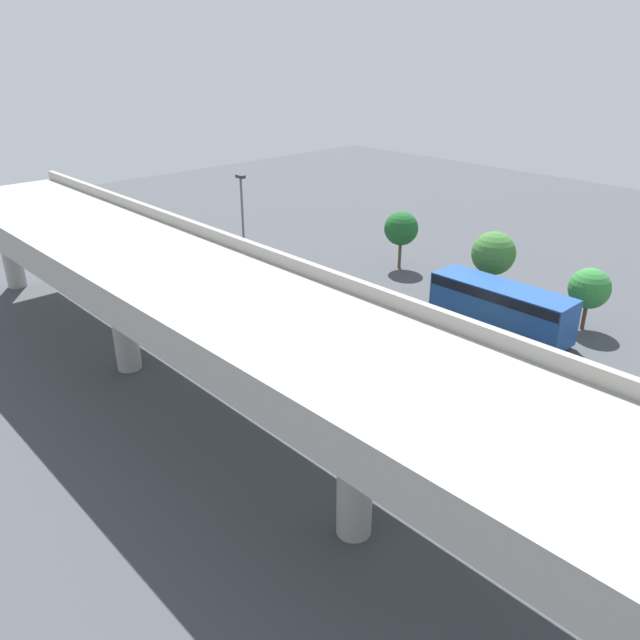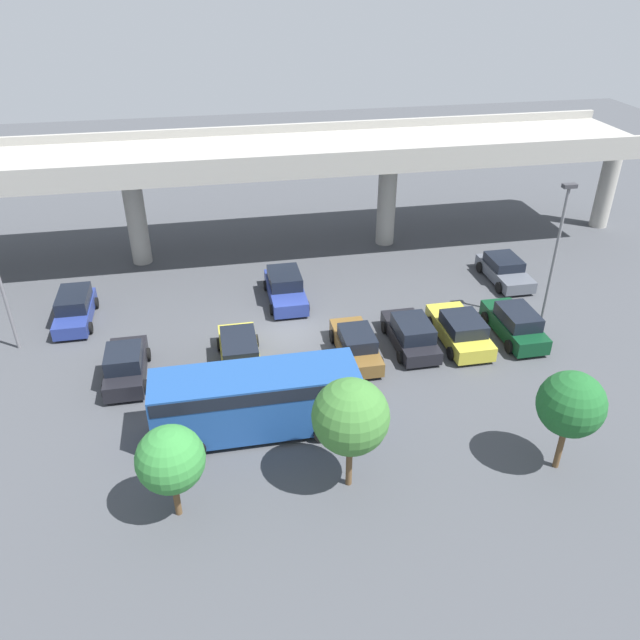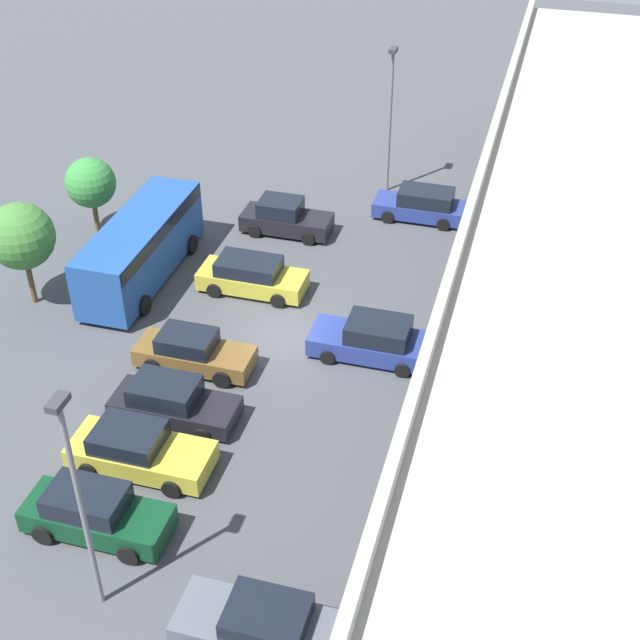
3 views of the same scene
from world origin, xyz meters
TOP-DOWN VIEW (x-y plane):
  - ground_plane at (0.00, 0.00)m, footprint 105.62×105.62m
  - highway_overpass at (0.00, 10.71)m, footprint 50.53×7.57m
  - parked_car_0 at (-11.40, 3.60)m, footprint 2.01×4.48m
  - parked_car_1 at (-8.26, -2.53)m, footprint 2.02×4.36m
  - parked_car_2 at (-2.91, -2.37)m, footprint 2.10×4.72m
  - parked_car_3 at (0.24, 3.81)m, footprint 2.21×4.83m
  - parked_car_4 at (2.84, -2.77)m, footprint 1.97×4.63m
  - parked_car_5 at (5.83, -2.36)m, footprint 2.10×4.62m
  - parked_car_6 at (8.45, -2.46)m, footprint 2.24×4.89m
  - parked_car_7 at (11.45, -2.52)m, footprint 2.02×4.67m
  - parked_car_8 at (13.83, 3.72)m, footprint 2.19×4.55m
  - shuttle_bus at (-2.58, -7.41)m, footprint 8.45×2.74m
  - lamp_post_near_aisle at (-13.96, 1.31)m, footprint 0.70×0.35m
  - lamp_post_mid_lot at (13.83, -1.16)m, footprint 0.70×0.35m
  - tree_front_left at (-5.87, -11.42)m, footprint 2.41×2.41m
  - tree_front_centre at (0.50, -11.17)m, footprint 2.83×2.83m

SIDE VIEW (x-z plane):
  - ground_plane at x=0.00m, z-range 0.00..0.00m
  - parked_car_8 at x=13.83m, z-range -0.04..1.40m
  - parked_car_4 at x=2.84m, z-range -0.06..1.48m
  - parked_car_5 at x=5.83m, z-range -0.06..1.51m
  - parked_car_6 at x=8.45m, z-range -0.06..1.52m
  - parked_car_2 at x=-2.91m, z-range -0.03..1.53m
  - parked_car_0 at x=-11.40m, z-range -0.04..1.56m
  - parked_car_3 at x=0.24m, z-range -0.07..1.59m
  - parked_car_1 at x=-8.26m, z-range -0.08..1.62m
  - parked_car_7 at x=11.45m, z-range -0.05..1.63m
  - shuttle_bus at x=-2.58m, z-range 0.28..3.19m
  - tree_front_left at x=-5.87m, z-range 0.69..4.50m
  - tree_front_centre at x=0.50m, z-range 0.92..5.61m
  - lamp_post_near_aisle at x=-13.96m, z-range 0.68..8.30m
  - lamp_post_mid_lot at x=13.83m, z-range 0.68..8.41m
  - highway_overpass at x=0.00m, z-range 2.47..10.04m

